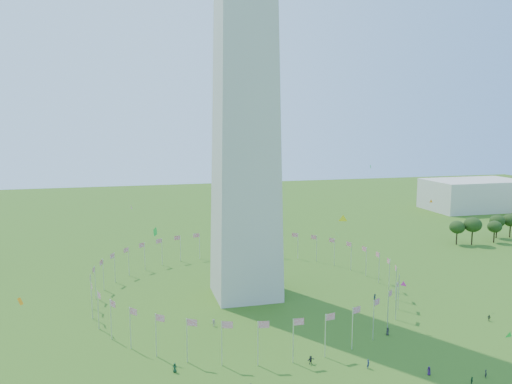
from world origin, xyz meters
TOP-DOWN VIEW (x-y plane):
  - flag_ring at (-0.00, 50.00)m, footprint 80.24×80.24m
  - gov_building_east_a at (150.00, 150.00)m, footprint 50.00×30.00m
  - crowd at (6.23, -0.42)m, footprint 95.21×77.75m
  - kites_aloft at (16.33, 23.54)m, footprint 113.24×70.26m
  - tree_line_east at (114.08, 85.03)m, footprint 53.00×15.56m

SIDE VIEW (x-z plane):
  - crowd at x=6.23m, z-range -0.11..1.82m
  - flag_ring at x=0.00m, z-range 0.00..9.00m
  - tree_line_east at x=114.08m, z-range -0.49..10.02m
  - gov_building_east_a at x=150.00m, z-range 0.00..16.00m
  - kites_aloft at x=16.33m, z-range 3.66..33.53m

